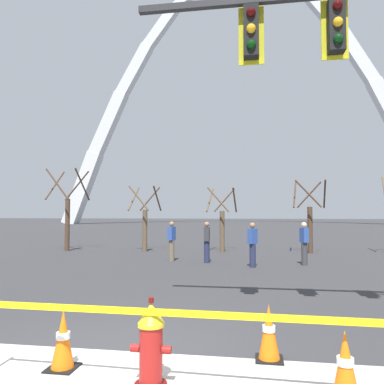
{
  "coord_description": "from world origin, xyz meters",
  "views": [
    {
      "loc": [
        1.84,
        -5.16,
        1.94
      ],
      "look_at": [
        0.21,
        5.0,
        2.5
      ],
      "focal_mm": 35.79,
      "sensor_mm": 36.0,
      "label": 1
    }
  ],
  "objects_px": {
    "traffic_cone_by_hydrant": "(63,340)",
    "pedestrian_walking_left": "(207,242)",
    "pedestrian_standing_center": "(304,243)",
    "traffic_cone_curb_edge": "(345,367)",
    "fire_hydrant": "(151,345)",
    "monument_arch": "(241,105)",
    "pedestrian_near_trees": "(253,244)",
    "pedestrian_walking_right": "(172,241)",
    "traffic_cone_mid_sidewalk": "(269,333)"
  },
  "relations": [
    {
      "from": "pedestrian_walking_right",
      "to": "fire_hydrant",
      "type": "bearing_deg",
      "value": -79.01
    },
    {
      "from": "traffic_cone_curb_edge",
      "to": "pedestrian_walking_left",
      "type": "xyz_separation_m",
      "value": [
        -2.72,
        10.64,
        0.46
      ]
    },
    {
      "from": "fire_hydrant",
      "to": "traffic_cone_curb_edge",
      "type": "bearing_deg",
      "value": -0.48
    },
    {
      "from": "fire_hydrant",
      "to": "pedestrian_walking_right",
      "type": "distance_m",
      "value": 11.09
    },
    {
      "from": "traffic_cone_curb_edge",
      "to": "pedestrian_standing_center",
      "type": "bearing_deg",
      "value": 84.91
    },
    {
      "from": "pedestrian_standing_center",
      "to": "pedestrian_walking_right",
      "type": "relative_size",
      "value": 1.0
    },
    {
      "from": "monument_arch",
      "to": "pedestrian_walking_right",
      "type": "relative_size",
      "value": 38.73
    },
    {
      "from": "monument_arch",
      "to": "pedestrian_walking_right",
      "type": "bearing_deg",
      "value": -91.71
    },
    {
      "from": "traffic_cone_mid_sidewalk",
      "to": "traffic_cone_curb_edge",
      "type": "relative_size",
      "value": 1.0
    },
    {
      "from": "traffic_cone_curb_edge",
      "to": "monument_arch",
      "type": "distance_m",
      "value": 61.34
    },
    {
      "from": "traffic_cone_mid_sidewalk",
      "to": "pedestrian_walking_right",
      "type": "distance_m",
      "value": 10.48
    },
    {
      "from": "traffic_cone_by_hydrant",
      "to": "monument_arch",
      "type": "bearing_deg",
      "value": 89.49
    },
    {
      "from": "pedestrian_walking_right",
      "to": "traffic_cone_mid_sidewalk",
      "type": "bearing_deg",
      "value": -70.79
    },
    {
      "from": "traffic_cone_curb_edge",
      "to": "monument_arch",
      "type": "height_order",
      "value": "monument_arch"
    },
    {
      "from": "traffic_cone_curb_edge",
      "to": "pedestrian_walking_right",
      "type": "distance_m",
      "value": 11.68
    },
    {
      "from": "traffic_cone_mid_sidewalk",
      "to": "pedestrian_standing_center",
      "type": "height_order",
      "value": "pedestrian_standing_center"
    },
    {
      "from": "pedestrian_near_trees",
      "to": "monument_arch",
      "type": "bearing_deg",
      "value": 92.13
    },
    {
      "from": "pedestrian_walking_left",
      "to": "pedestrian_walking_right",
      "type": "xyz_separation_m",
      "value": [
        -1.46,
        0.26,
        0.0
      ]
    },
    {
      "from": "traffic_cone_curb_edge",
      "to": "pedestrian_walking_right",
      "type": "relative_size",
      "value": 0.46
    },
    {
      "from": "monument_arch",
      "to": "pedestrian_walking_left",
      "type": "xyz_separation_m",
      "value": [
        0.04,
        -47.54,
        -18.77
      ]
    },
    {
      "from": "traffic_cone_by_hydrant",
      "to": "traffic_cone_mid_sidewalk",
      "type": "relative_size",
      "value": 1.0
    },
    {
      "from": "pedestrian_standing_center",
      "to": "pedestrian_near_trees",
      "type": "distance_m",
      "value": 2.09
    },
    {
      "from": "pedestrian_near_trees",
      "to": "pedestrian_standing_center",
      "type": "bearing_deg",
      "value": 24.72
    },
    {
      "from": "pedestrian_standing_center",
      "to": "fire_hydrant",
      "type": "bearing_deg",
      "value": -105.94
    },
    {
      "from": "traffic_cone_by_hydrant",
      "to": "pedestrian_near_trees",
      "type": "relative_size",
      "value": 0.46
    },
    {
      "from": "traffic_cone_by_hydrant",
      "to": "monument_arch",
      "type": "xyz_separation_m",
      "value": [
        0.51,
        57.87,
        19.23
      ]
    },
    {
      "from": "monument_arch",
      "to": "pedestrian_walking_left",
      "type": "bearing_deg",
      "value": -89.95
    },
    {
      "from": "traffic_cone_by_hydrant",
      "to": "pedestrian_walking_right",
      "type": "bearing_deg",
      "value": 94.87
    },
    {
      "from": "traffic_cone_mid_sidewalk",
      "to": "pedestrian_walking_right",
      "type": "relative_size",
      "value": 0.46
    },
    {
      "from": "pedestrian_standing_center",
      "to": "traffic_cone_curb_edge",
      "type": "bearing_deg",
      "value": -95.09
    },
    {
      "from": "fire_hydrant",
      "to": "traffic_cone_by_hydrant",
      "type": "distance_m",
      "value": 1.25
    },
    {
      "from": "pedestrian_walking_left",
      "to": "pedestrian_near_trees",
      "type": "relative_size",
      "value": 1.0
    },
    {
      "from": "pedestrian_standing_center",
      "to": "pedestrian_near_trees",
      "type": "xyz_separation_m",
      "value": [
        -1.89,
        -0.87,
        0.0
      ]
    },
    {
      "from": "pedestrian_walking_left",
      "to": "pedestrian_near_trees",
      "type": "xyz_separation_m",
      "value": [
        1.76,
        -0.99,
        0.0
      ]
    },
    {
      "from": "fire_hydrant",
      "to": "pedestrian_near_trees",
      "type": "bearing_deg",
      "value": 83.45
    },
    {
      "from": "traffic_cone_by_hydrant",
      "to": "pedestrian_walking_left",
      "type": "bearing_deg",
      "value": 86.92
    },
    {
      "from": "monument_arch",
      "to": "pedestrian_near_trees",
      "type": "bearing_deg",
      "value": -87.87
    },
    {
      "from": "fire_hydrant",
      "to": "pedestrian_walking_right",
      "type": "xyz_separation_m",
      "value": [
        -2.11,
        10.88,
        0.35
      ]
    },
    {
      "from": "pedestrian_walking_right",
      "to": "pedestrian_near_trees",
      "type": "height_order",
      "value": "same"
    },
    {
      "from": "fire_hydrant",
      "to": "traffic_cone_by_hydrant",
      "type": "xyz_separation_m",
      "value": [
        -1.21,
        0.3,
        -0.11
      ]
    },
    {
      "from": "monument_arch",
      "to": "traffic_cone_by_hydrant",
      "type": "bearing_deg",
      "value": -90.51
    },
    {
      "from": "pedestrian_walking_left",
      "to": "traffic_cone_by_hydrant",
      "type": "bearing_deg",
      "value": -93.08
    },
    {
      "from": "pedestrian_near_trees",
      "to": "traffic_cone_mid_sidewalk",
      "type": "bearing_deg",
      "value": -88.5
    },
    {
      "from": "fire_hydrant",
      "to": "traffic_cone_curb_edge",
      "type": "height_order",
      "value": "fire_hydrant"
    },
    {
      "from": "fire_hydrant",
      "to": "monument_arch",
      "type": "xyz_separation_m",
      "value": [
        -0.7,
        58.16,
        19.12
      ]
    },
    {
      "from": "traffic_cone_by_hydrant",
      "to": "traffic_cone_curb_edge",
      "type": "xyz_separation_m",
      "value": [
        3.27,
        -0.31,
        0.0
      ]
    },
    {
      "from": "traffic_cone_by_hydrant",
      "to": "monument_arch",
      "type": "relative_size",
      "value": 0.01
    },
    {
      "from": "pedestrian_walking_left",
      "to": "pedestrian_walking_right",
      "type": "height_order",
      "value": "same"
    },
    {
      "from": "traffic_cone_mid_sidewalk",
      "to": "pedestrian_walking_left",
      "type": "bearing_deg",
      "value": 101.67
    },
    {
      "from": "pedestrian_walking_left",
      "to": "traffic_cone_curb_edge",
      "type": "bearing_deg",
      "value": -75.66
    }
  ]
}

